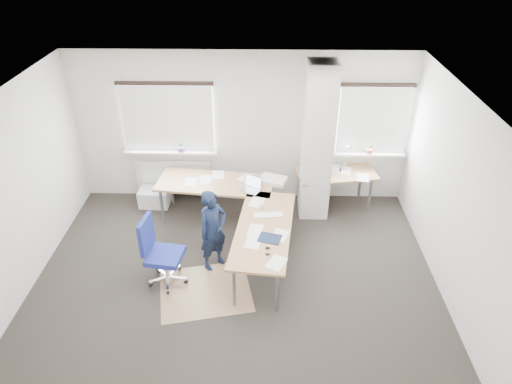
{
  "coord_description": "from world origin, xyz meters",
  "views": [
    {
      "loc": [
        0.42,
        -5.01,
        4.76
      ],
      "look_at": [
        0.29,
        0.9,
        1.07
      ],
      "focal_mm": 32.0,
      "sensor_mm": 36.0,
      "label": 1
    }
  ],
  "objects_px": {
    "task_chair": "(164,265)",
    "person": "(213,231)",
    "desk_main": "(241,205)",
    "desk_side": "(335,174)"
  },
  "relations": [
    {
      "from": "desk_main",
      "to": "person",
      "type": "height_order",
      "value": "person"
    },
    {
      "from": "task_chair",
      "to": "person",
      "type": "height_order",
      "value": "person"
    },
    {
      "from": "task_chair",
      "to": "person",
      "type": "xyz_separation_m",
      "value": [
        0.7,
        0.38,
        0.36
      ]
    },
    {
      "from": "desk_main",
      "to": "desk_side",
      "type": "height_order",
      "value": "desk_side"
    },
    {
      "from": "desk_main",
      "to": "person",
      "type": "bearing_deg",
      "value": -113.6
    },
    {
      "from": "desk_main",
      "to": "person",
      "type": "distance_m",
      "value": 0.77
    },
    {
      "from": "desk_main",
      "to": "task_chair",
      "type": "distance_m",
      "value": 1.56
    },
    {
      "from": "desk_side",
      "to": "person",
      "type": "distance_m",
      "value": 2.66
    },
    {
      "from": "desk_side",
      "to": "task_chair",
      "type": "height_order",
      "value": "desk_side"
    },
    {
      "from": "task_chair",
      "to": "desk_main",
      "type": "bearing_deg",
      "value": 52.59
    }
  ]
}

